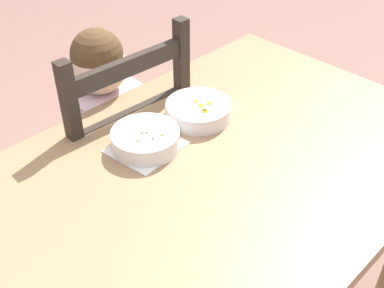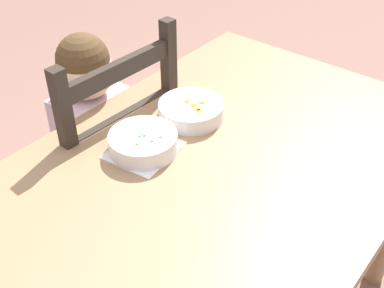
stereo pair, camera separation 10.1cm
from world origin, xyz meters
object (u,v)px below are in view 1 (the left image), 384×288
(dining_table, at_px, (193,209))
(child_figure, at_px, (111,127))
(spoon, at_px, (187,124))
(bowl_of_carrots, at_px, (198,110))
(dining_chair, at_px, (115,167))
(bowl_of_peas, at_px, (145,140))

(dining_table, relative_size, child_figure, 1.53)
(child_figure, relative_size, spoon, 7.70)
(bowl_of_carrots, relative_size, spoon, 1.48)
(child_figure, xyz_separation_m, bowl_of_carrots, (0.10, -0.29, 0.15))
(dining_chair, distance_m, spoon, 0.43)
(bowl_of_peas, bearing_deg, dining_chair, 72.08)
(dining_chair, xyz_separation_m, bowl_of_peas, (-0.10, -0.30, 0.32))
(spoon, bearing_deg, bowl_of_peas, 178.77)
(dining_table, bearing_deg, spoon, 49.33)
(bowl_of_peas, distance_m, bowl_of_carrots, 0.20)
(dining_chair, height_order, bowl_of_carrots, dining_chair)
(dining_chair, height_order, child_figure, dining_chair)
(dining_chair, distance_m, child_figure, 0.17)
(spoon, bearing_deg, bowl_of_carrots, 3.80)
(dining_table, relative_size, bowl_of_carrots, 7.96)
(bowl_of_peas, relative_size, spoon, 1.43)
(dining_chair, height_order, spoon, dining_chair)
(dining_chair, xyz_separation_m, bowl_of_carrots, (0.10, -0.30, 0.32))
(dining_chair, relative_size, spoon, 7.93)
(bowl_of_peas, bearing_deg, spoon, -1.23)
(child_figure, bearing_deg, spoon, -80.36)
(child_figure, bearing_deg, bowl_of_carrots, -71.48)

